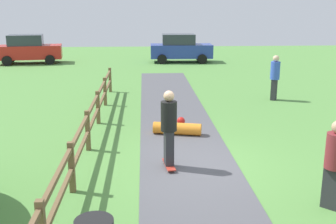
% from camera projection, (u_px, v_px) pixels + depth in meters
% --- Properties ---
extents(ground_plane, '(60.00, 60.00, 0.00)m').
position_uv_depth(ground_plane, '(189.00, 166.00, 10.00)').
color(ground_plane, '#568E42').
extents(asphalt_path, '(2.40, 28.00, 0.02)m').
position_uv_depth(asphalt_path, '(189.00, 165.00, 10.00)').
color(asphalt_path, '#515156').
rests_on(asphalt_path, ground_plane).
extents(wooden_fence, '(0.12, 18.12, 1.10)m').
position_uv_depth(wooden_fence, '(80.00, 142.00, 9.68)').
color(wooden_fence, brown).
rests_on(wooden_fence, ground_plane).
extents(skater_riding, '(0.42, 0.82, 1.89)m').
position_uv_depth(skater_riding, '(169.00, 125.00, 9.58)').
color(skater_riding, '#B23326').
rests_on(skater_riding, asphalt_path).
extents(skater_fallen, '(1.49, 1.29, 0.36)m').
position_uv_depth(skater_fallen, '(178.00, 128.00, 12.39)').
color(skater_fallen, orange).
rests_on(skater_fallen, asphalt_path).
extents(bystander_blue, '(0.52, 0.52, 1.85)m').
position_uv_depth(bystander_blue, '(275.00, 75.00, 16.70)').
color(bystander_blue, '#2D2D33').
rests_on(bystander_blue, ground_plane).
extents(bystander_maroon, '(0.54, 0.54, 1.76)m').
position_uv_depth(bystander_maroon, '(335.00, 161.00, 7.69)').
color(bystander_maroon, '#2D2D33').
rests_on(bystander_maroon, ground_plane).
extents(parked_car_blue, '(4.22, 2.05, 1.92)m').
position_uv_depth(parked_car_blue, '(180.00, 48.00, 27.99)').
color(parked_car_blue, '#283D99').
rests_on(parked_car_blue, ground_plane).
extents(parked_car_red, '(4.41, 2.47, 1.92)m').
position_uv_depth(parked_car_red, '(29.00, 49.00, 27.39)').
color(parked_car_red, red).
rests_on(parked_car_red, ground_plane).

